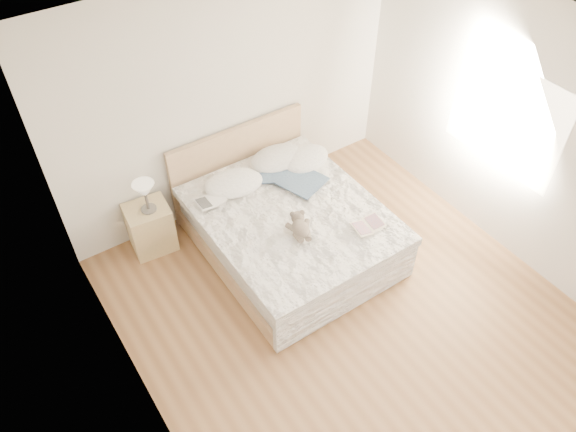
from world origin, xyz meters
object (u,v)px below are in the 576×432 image
at_px(childrens_book, 368,226).
at_px(nightstand, 150,228).
at_px(table_lamp, 145,191).
at_px(bed, 287,226).
at_px(teddy_bear, 300,233).
at_px(photo_book, 210,201).

bearing_deg(childrens_book, nightstand, 145.68).
height_order(nightstand, table_lamp, table_lamp).
height_order(bed, teddy_bear, bed).
bearing_deg(childrens_book, bed, 132.62).
bearing_deg(bed, table_lamp, 146.25).
distance_m(bed, nightstand, 1.47).
bearing_deg(childrens_book, teddy_bear, 163.67).
distance_m(photo_book, childrens_book, 1.64).
bearing_deg(table_lamp, photo_book, -29.28).
bearing_deg(photo_book, teddy_bear, -61.98).
bearing_deg(nightstand, bed, -34.23).
bearing_deg(nightstand, childrens_book, -41.89).
bearing_deg(photo_book, nightstand, 148.71).
relative_size(bed, nightstand, 3.83).
height_order(table_lamp, childrens_book, table_lamp).
distance_m(nightstand, table_lamp, 0.54).
bearing_deg(teddy_bear, nightstand, 148.18).
relative_size(childrens_book, teddy_bear, 1.08).
height_order(childrens_book, teddy_bear, teddy_bear).
relative_size(bed, photo_book, 6.91).
relative_size(table_lamp, photo_book, 1.15).
height_order(nightstand, teddy_bear, teddy_bear).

